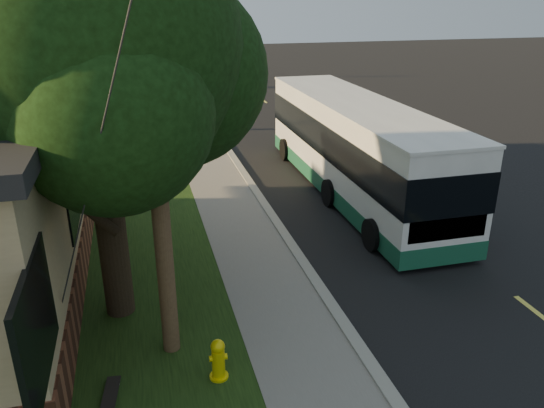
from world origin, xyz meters
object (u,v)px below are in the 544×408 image
(traffic_signal, at_px, (184,34))
(distant_car, at_px, (205,73))
(bare_tree_near, at_px, (133,85))
(transit_bus, at_px, (355,146))
(bare_tree_far, at_px, (138,58))
(leafy_tree, at_px, (91,50))
(fire_hydrant, at_px, (218,359))
(utility_pole, at_px, (150,96))
(skateboard_main, at_px, (110,396))

(traffic_signal, bearing_deg, distant_car, -70.45)
(bare_tree_near, bearing_deg, transit_bus, -57.14)
(bare_tree_far, bearing_deg, transit_bus, -74.68)
(leafy_tree, relative_size, bare_tree_far, 1.94)
(bare_tree_far, xyz_separation_m, traffic_signal, (3.50, 4.00, 1.16))
(transit_bus, bearing_deg, bare_tree_far, 105.32)
(fire_hydrant, relative_size, leafy_tree, 0.09)
(traffic_signal, height_order, distant_car, traffic_signal)
(distant_car, bearing_deg, bare_tree_near, -107.79)
(utility_pole, xyz_separation_m, transit_bus, (6.38, 6.83, -3.05))
(distant_car, bearing_deg, transit_bus, -82.96)
(distant_car, bearing_deg, bare_tree_far, -163.29)
(leafy_tree, relative_size, distant_car, 1.93)
(skateboard_main, bearing_deg, utility_pole, 45.49)
(utility_pole, xyz_separation_m, bare_tree_far, (0.31, 29.01, -2.63))
(leafy_tree, bearing_deg, skateboard_main, -93.89)
(bare_tree_far, height_order, transit_bus, bare_tree_far)
(bare_tree_near, bearing_deg, distant_car, 68.96)
(bare_tree_near, distance_m, transit_bus, 12.13)
(leafy_tree, distance_m, bare_tree_near, 15.66)
(bare_tree_near, relative_size, traffic_signal, 0.78)
(leafy_tree, distance_m, traffic_signal, 31.76)
(utility_pole, height_order, bare_tree_far, utility_pole)
(skateboard_main, bearing_deg, distant_car, 79.30)
(fire_hydrant, distance_m, bare_tree_near, 18.10)
(fire_hydrant, height_order, utility_pole, utility_pole)
(bare_tree_far, relative_size, distant_car, 1.00)
(fire_hydrant, xyz_separation_m, skateboard_main, (-1.76, -0.08, -0.30))
(transit_bus, xyz_separation_m, distant_car, (-1.54, 23.26, -0.89))
(utility_pole, height_order, distant_car, utility_pole)
(bare_tree_near, height_order, traffic_signal, traffic_signal)
(utility_pole, distance_m, leafy_tree, 1.94)
(fire_hydrant, bearing_deg, skateboard_main, -177.55)
(skateboard_main, bearing_deg, traffic_signal, 81.89)
(fire_hydrant, height_order, bare_tree_far, bare_tree_far)
(fire_hydrant, bearing_deg, distant_car, 82.42)
(leafy_tree, xyz_separation_m, bare_tree_near, (0.67, 15.35, -3.02))
(bare_tree_near, bearing_deg, leafy_tree, -92.50)
(utility_pole, bearing_deg, leafy_tree, 117.60)
(traffic_signal, bearing_deg, transit_bus, -84.39)
(fire_hydrant, xyz_separation_m, transit_bus, (5.67, 7.83, 1.15))
(bare_tree_far, xyz_separation_m, transit_bus, (6.07, -22.17, -0.42))
(traffic_signal, bearing_deg, leafy_tree, -98.47)
(traffic_signal, distance_m, transit_bus, 26.35)
(transit_bus, bearing_deg, distant_car, 93.78)
(fire_hydrant, distance_m, utility_pole, 4.37)
(utility_pole, height_order, skateboard_main, utility_pole)
(utility_pole, bearing_deg, transit_bus, 46.96)
(utility_pole, xyz_separation_m, skateboard_main, (-1.05, -1.07, -4.50))
(fire_hydrant, height_order, transit_bus, transit_bus)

